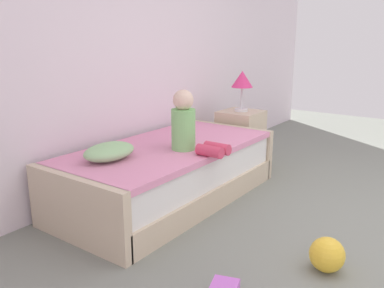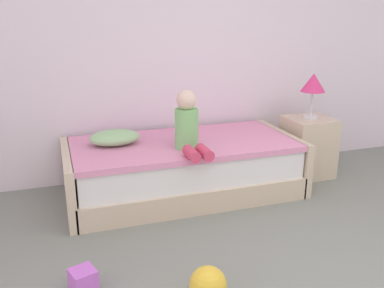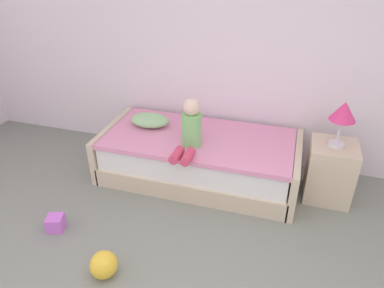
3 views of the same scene
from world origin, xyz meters
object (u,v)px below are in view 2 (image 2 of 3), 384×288
at_px(table_lamp, 313,85).
at_px(toy_block, 83,280).
at_px(child_figure, 188,126).
at_px(nightstand, 308,147).
at_px(pillow, 115,138).
at_px(toy_ball, 208,285).
at_px(bed, 183,168).

height_order(table_lamp, toy_block, table_lamp).
bearing_deg(table_lamp, child_figure, -168.96).
bearing_deg(nightstand, pillow, 178.24).
bearing_deg(toy_ball, bed, 77.75).
relative_size(nightstand, table_lamp, 1.33).
height_order(pillow, toy_ball, pillow).
height_order(table_lamp, child_figure, table_lamp).
height_order(nightstand, table_lamp, table_lamp).
bearing_deg(pillow, table_lamp, -1.76).
height_order(nightstand, child_figure, child_figure).
xyz_separation_m(nightstand, toy_ball, (-1.68, -1.56, -0.19)).
height_order(table_lamp, toy_ball, table_lamp).
distance_m(bed, pillow, 0.69).
bearing_deg(table_lamp, pillow, 178.24).
distance_m(nightstand, toy_ball, 2.30).
relative_size(child_figure, pillow, 1.16).
relative_size(bed, pillow, 4.80).
xyz_separation_m(bed, toy_ball, (-0.33, -1.52, -0.14)).
relative_size(table_lamp, pillow, 1.02).
relative_size(nightstand, toy_ball, 2.74).
bearing_deg(bed, nightstand, 1.70).
height_order(bed, nightstand, nightstand).
relative_size(pillow, toy_block, 3.09).
bearing_deg(child_figure, nightstand, 11.04).
distance_m(table_lamp, toy_block, 2.80).
distance_m(child_figure, toy_ball, 1.46).
distance_m(nightstand, toy_block, 2.67).
distance_m(nightstand, pillow, 1.97).
xyz_separation_m(child_figure, toy_ball, (-0.31, -1.30, -0.60)).
bearing_deg(nightstand, bed, -178.30).
height_order(bed, toy_block, bed).
height_order(bed, toy_ball, bed).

